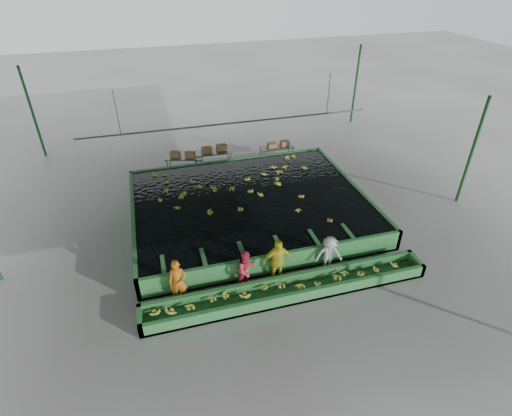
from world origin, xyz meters
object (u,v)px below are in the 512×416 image
object	(u,v)px
box_stack_left	(183,157)
box_stack_mid	(214,151)
packing_table_left	(185,164)
sorting_trough	(289,290)
packing_table_mid	(213,159)
worker_b	(247,270)
box_stack_right	(278,146)
worker_a	(178,282)
worker_c	(277,261)
flotation_tank	(250,207)
packing_table_right	(277,154)
worker_d	(329,254)

from	to	relation	value
box_stack_left	box_stack_mid	bearing A→B (deg)	5.61
packing_table_left	box_stack_mid	size ratio (longest dim) A/B	1.44
sorting_trough	box_stack_mid	xyz separation A→B (m)	(-0.57, 10.19, 0.67)
packing_table_left	packing_table_mid	xyz separation A→B (m)	(1.51, 0.12, 0.02)
worker_b	packing_table_mid	distance (m)	9.37
packing_table_left	box_stack_right	xyz separation A→B (m)	(5.15, -0.03, 0.40)
worker_a	box_stack_right	distance (m)	11.30
worker_a	worker_c	bearing A→B (deg)	6.44
flotation_tank	box_stack_mid	distance (m)	5.14
flotation_tank	worker_c	world-z (taller)	worker_c
packing_table_right	box_stack_right	bearing A→B (deg)	11.43
worker_b	packing_table_left	bearing A→B (deg)	75.55
packing_table_mid	box_stack_right	bearing A→B (deg)	-2.41
flotation_tank	worker_c	size ratio (longest dim) A/B	5.56
worker_a	box_stack_left	distance (m)	9.31
flotation_tank	packing_table_mid	distance (m)	5.10
box_stack_right	box_stack_mid	bearing A→B (deg)	176.94
flotation_tank	packing_table_right	xyz separation A→B (m)	(2.87, 4.88, -0.03)
worker_c	packing_table_right	xyz separation A→B (m)	(3.05, 9.18, -0.48)
packing_table_mid	box_stack_left	distance (m)	1.65
flotation_tank	packing_table_right	bearing A→B (deg)	59.54
worker_c	sorting_trough	bearing A→B (deg)	-77.86
box_stack_left	box_stack_right	bearing A→B (deg)	-0.24
packing_table_left	box_stack_right	distance (m)	5.17
worker_c	worker_a	bearing A→B (deg)	179.50
flotation_tank	sorting_trough	world-z (taller)	flotation_tank
flotation_tank	box_stack_left	size ratio (longest dim) A/B	7.87
flotation_tank	box_stack_right	bearing A→B (deg)	58.86
flotation_tank	worker_d	distance (m)	4.67
packing_table_mid	box_stack_right	world-z (taller)	box_stack_right
packing_table_left	packing_table_right	distance (m)	5.06
box_stack_mid	worker_d	bearing A→B (deg)	-75.84
worker_d	box_stack_right	bearing A→B (deg)	95.49
sorting_trough	box_stack_right	bearing A→B (deg)	73.52
worker_c	packing_table_mid	world-z (taller)	worker_c
sorting_trough	packing_table_left	distance (m)	10.27
worker_d	worker_a	bearing A→B (deg)	-167.29
packing_table_left	packing_table_right	xyz separation A→B (m)	(5.06, -0.05, -0.02)
packing_table_right	sorting_trough	bearing A→B (deg)	-106.04
worker_a	box_stack_right	bearing A→B (deg)	60.93
flotation_tank	worker_b	bearing A→B (deg)	-106.57
sorting_trough	box_stack_right	size ratio (longest dim) A/B	8.08
packing_table_mid	packing_table_right	bearing A→B (deg)	-2.76
box_stack_left	box_stack_mid	size ratio (longest dim) A/B	0.94
sorting_trough	box_stack_left	distance (m)	10.29
sorting_trough	packing_table_mid	size ratio (longest dim) A/B	4.96
box_stack_left	sorting_trough	bearing A→B (deg)	-77.21
worker_b	flotation_tank	bearing A→B (deg)	53.33
flotation_tank	box_stack_mid	xyz separation A→B (m)	(-0.57, 5.09, 0.47)
worker_b	packing_table_mid	xyz separation A→B (m)	(0.59, 9.35, -0.31)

